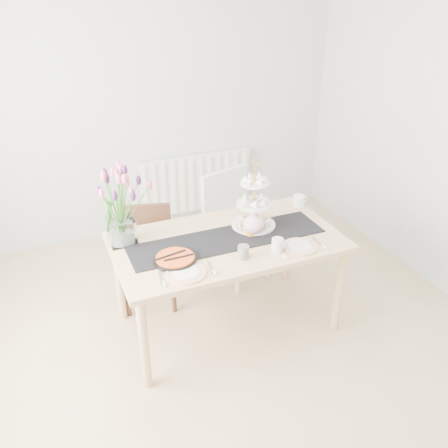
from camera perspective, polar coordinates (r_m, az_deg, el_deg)
name	(u,v)px	position (r m, az deg, el deg)	size (l,w,h in m)	color
room_shell	(240,198)	(2.66, 1.92, 3.15)	(4.50, 4.50, 4.50)	tan
radiator	(196,183)	(5.04, -3.39, 4.97)	(1.20, 0.08, 0.60)	white
dining_table	(227,249)	(3.39, 0.41, -2.99)	(1.60, 0.90, 0.75)	tan
chair_brown	(148,248)	(3.86, -9.10, -2.87)	(0.48, 0.48, 0.79)	#342013
chair_white	(233,217)	(4.08, 1.11, 0.85)	(0.58, 0.58, 0.95)	silver
table_runner	(227,239)	(3.35, 0.41, -1.81)	(1.40, 0.35, 0.01)	black
tulip_vase	(117,195)	(3.23, -12.70, 3.43)	(0.66, 0.66, 0.56)	silver
cake_stand	(254,210)	(3.46, 3.61, 1.71)	(0.33, 0.33, 0.48)	gold
teapot	(254,224)	(3.39, 3.58, -0.04)	(0.25, 0.20, 0.16)	silver
cream_jug	(299,201)	(3.84, 8.97, 2.72)	(0.09, 0.09, 0.09)	white
tart_tin	(175,259)	(3.11, -5.89, -4.23)	(0.28, 0.28, 0.03)	black
mug_grey	(243,252)	(3.12, 2.35, -3.38)	(0.08, 0.08, 0.09)	slate
mug_white	(277,245)	(3.20, 6.45, -2.55)	(0.08, 0.08, 0.10)	silver
mug_orange	(251,228)	(3.39, 3.21, -0.51)	(0.09, 0.09, 0.10)	orange
plate_left	(186,273)	(2.99, -4.60, -5.87)	(0.26, 0.26, 0.01)	silver
plate_right	(300,247)	(3.29, 9.09, -2.73)	(0.24, 0.24, 0.01)	white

